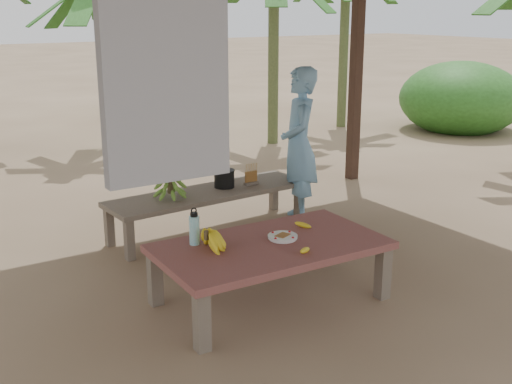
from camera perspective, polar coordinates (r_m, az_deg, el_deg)
ground at (r=5.70m, az=2.28°, el=-7.70°), size 80.00×80.00×0.00m
work_table at (r=5.12m, az=1.30°, el=-5.25°), size 1.83×1.06×0.50m
bench at (r=6.73m, az=-4.18°, el=-0.36°), size 2.23×0.72×0.45m
ripe_banana_bunch at (r=4.94m, az=-4.44°, el=-4.24°), size 0.32×0.28×0.17m
plate at (r=5.18m, az=2.39°, el=-4.02°), size 0.24×0.24×0.04m
loose_banana_front at (r=4.90m, az=4.37°, el=-5.19°), size 0.15×0.11×0.04m
loose_banana_side at (r=5.46m, az=4.20°, el=-2.94°), size 0.12×0.15×0.04m
water_flask at (r=5.05m, az=-5.51°, el=-3.29°), size 0.08×0.08×0.30m
green_banana_stalk at (r=6.46m, az=-7.64°, el=0.83°), size 0.30×0.30×0.33m
cooking_pot at (r=6.83m, az=-2.84°, el=1.18°), size 0.22×0.22×0.18m
skewer_rack at (r=6.92m, az=-0.44°, el=1.63°), size 0.18×0.09×0.24m
woman at (r=7.03m, az=3.85°, el=4.17°), size 0.66×0.74×1.70m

